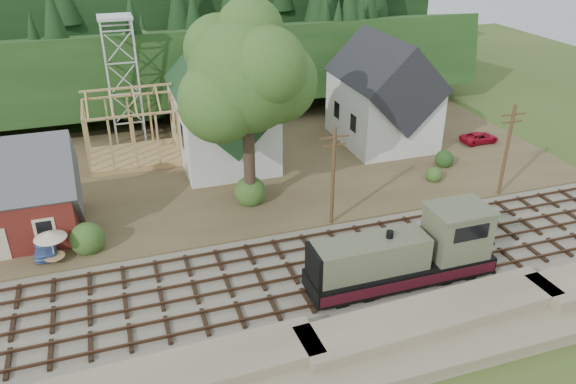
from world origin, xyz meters
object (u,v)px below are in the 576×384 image
object	(u,v)px
locomotive	(408,255)
patio_set	(50,236)
car_blue	(46,243)
car_red	(479,138)

from	to	relation	value
locomotive	patio_set	xyz separation A→B (m)	(-21.39, 9.20, 0.17)
car_blue	patio_set	bearing A→B (deg)	-69.68
locomotive	car_blue	distance (m)	24.45
patio_set	car_red	bearing A→B (deg)	12.89
car_red	patio_set	distance (m)	40.84
patio_set	locomotive	bearing A→B (deg)	-23.27
locomotive	car_red	distance (m)	25.98
car_red	car_blue	bearing A→B (deg)	99.45
car_red	locomotive	bearing A→B (deg)	133.70
car_blue	car_red	world-z (taller)	car_blue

